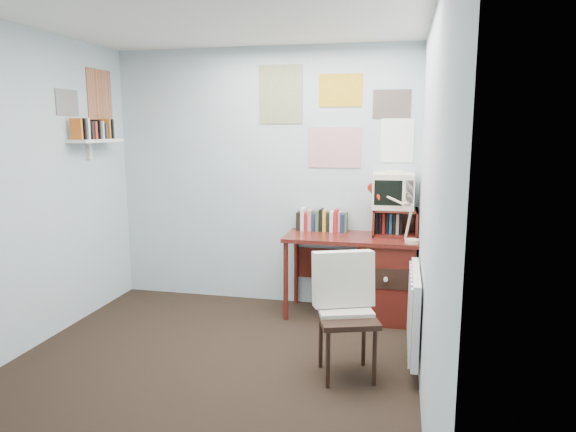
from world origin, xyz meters
The scene contains 14 objects.
ground centered at (0.00, 0.00, 0.00)m, with size 3.50×3.50×0.00m, color black.
back_wall centered at (0.00, 1.75, 1.25)m, with size 3.00×0.02×2.50m, color #AAB6C2.
right_wall centered at (1.50, 0.00, 1.25)m, with size 0.02×3.50×2.50m, color #AAB6C2.
ceiling centered at (0.00, 0.00, 2.50)m, with size 3.00×3.50×0.02m, color white.
desk centered at (1.17, 1.48, 0.41)m, with size 1.20×0.55×0.76m.
desk_chair centered at (1.00, 0.27, 0.42)m, with size 0.43×0.41×0.85m, color black.
desk_lamp centered at (1.44, 1.29, 0.98)m, with size 0.31×0.27×0.44m, color red.
tv_riser centered at (1.29, 1.59, 0.89)m, with size 0.40×0.30×0.25m, color #561A13.
crt_tv centered at (1.26, 1.61, 1.18)m, with size 0.37×0.34×0.35m, color beige.
book_row centered at (0.66, 1.66, 0.87)m, with size 0.60×0.14×0.22m, color #561A13.
radiator centered at (1.46, 0.55, 0.42)m, with size 0.09×0.80×0.60m, color white.
wall_shelf centered at (-1.40, 1.10, 1.62)m, with size 0.20×0.62×0.24m, color white.
posters_back centered at (0.70, 1.74, 1.85)m, with size 1.20×0.01×0.90m, color white.
posters_left centered at (-1.49, 1.10, 2.00)m, with size 0.01×0.70×0.60m, color white.
Camera 1 is at (1.33, -3.13, 1.73)m, focal length 32.00 mm.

